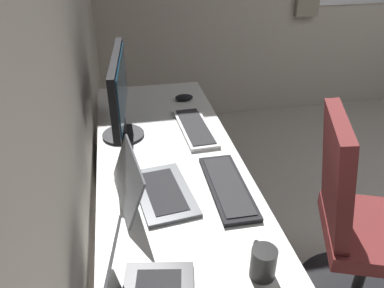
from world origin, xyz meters
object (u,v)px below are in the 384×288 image
(mouse_main, at_px, (184,97))
(office_chair, at_px, (356,231))
(drawer_pedestal, at_px, (161,201))
(keyboard_main, at_px, (228,187))
(coffee_mug, at_px, (263,262))
(keyboard_spare, at_px, (195,128))
(monitor_primary, at_px, (119,91))
(laptop_leftmost, at_px, (150,187))

(mouse_main, relative_size, office_chair, 0.11)
(drawer_pedestal, bearing_deg, keyboard_main, -153.98)
(coffee_mug, xyz_separation_m, office_chair, (0.36, -0.60, -0.32))
(keyboard_main, height_order, keyboard_spare, same)
(monitor_primary, relative_size, mouse_main, 5.50)
(laptop_leftmost, xyz_separation_m, keyboard_main, (-0.01, -0.30, -0.04))
(drawer_pedestal, xyz_separation_m, office_chair, (-0.51, -0.80, 0.11))
(keyboard_spare, relative_size, mouse_main, 4.09)
(monitor_primary, xyz_separation_m, keyboard_spare, (-0.01, -0.35, -0.22))
(monitor_primary, xyz_separation_m, coffee_mug, (-0.92, -0.36, -0.18))
(keyboard_main, distance_m, office_chair, 0.65)
(laptop_leftmost, relative_size, coffee_mug, 3.20)
(monitor_primary, relative_size, keyboard_spare, 1.34)
(laptop_leftmost, relative_size, mouse_main, 3.56)
(mouse_main, xyz_separation_m, office_chair, (-0.92, -0.60, -0.29))
(monitor_primary, xyz_separation_m, mouse_main, (0.35, -0.36, -0.22))
(monitor_primary, bearing_deg, drawer_pedestal, -110.05)
(monitor_primary, distance_m, keyboard_spare, 0.41)
(keyboard_spare, height_order, coffee_mug, coffee_mug)
(drawer_pedestal, height_order, mouse_main, mouse_main)
(drawer_pedestal, bearing_deg, office_chair, -122.56)
(drawer_pedestal, relative_size, laptop_leftmost, 1.88)
(laptop_leftmost, xyz_separation_m, mouse_main, (0.84, -0.28, -0.03))
(keyboard_main, distance_m, coffee_mug, 0.42)
(laptop_leftmost, bearing_deg, drawer_pedestal, -10.56)
(drawer_pedestal, relative_size, coffee_mug, 6.01)
(drawer_pedestal, xyz_separation_m, coffee_mug, (-0.87, -0.20, 0.43))
(drawer_pedestal, bearing_deg, mouse_main, -26.33)
(keyboard_spare, bearing_deg, monitor_primary, 88.95)
(drawer_pedestal, distance_m, keyboard_spare, 0.44)
(office_chair, bearing_deg, mouse_main, 33.06)
(keyboard_main, xyz_separation_m, keyboard_spare, (0.50, 0.03, 0.00))
(keyboard_main, relative_size, keyboard_spare, 0.99)
(laptop_leftmost, height_order, keyboard_main, laptop_leftmost)
(monitor_primary, relative_size, office_chair, 0.59)
(drawer_pedestal, height_order, coffee_mug, coffee_mug)
(keyboard_main, xyz_separation_m, coffee_mug, (-0.42, 0.02, 0.04))
(drawer_pedestal, relative_size, keyboard_main, 1.65)
(keyboard_main, height_order, coffee_mug, coffee_mug)
(office_chair, bearing_deg, coffee_mug, 120.90)
(drawer_pedestal, height_order, keyboard_main, keyboard_main)
(coffee_mug, bearing_deg, keyboard_spare, 0.72)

